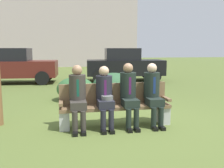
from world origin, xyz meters
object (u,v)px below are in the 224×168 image
(park_bench, at_px, (115,105))
(seated_man_rightmost, at_px, (153,91))
(shrub_far_lawn, at_px, (107,90))
(parked_car_far, at_px, (124,65))
(seated_man_centerright, at_px, (129,92))
(building_backdrop, at_px, (58,11))
(shrub_mid_lawn, at_px, (114,86))
(shrub_near_bench, at_px, (75,89))
(seated_man_leftmost, at_px, (78,94))
(seated_man_centerleft, at_px, (105,94))
(parked_car_near, at_px, (14,66))

(park_bench, height_order, seated_man_rightmost, seated_man_rightmost)
(shrub_far_lawn, xyz_separation_m, parked_car_far, (1.67, 4.30, 0.53))
(seated_man_centerright, relative_size, building_backdrop, 0.09)
(shrub_mid_lawn, distance_m, building_backdrop, 19.39)
(shrub_near_bench, bearing_deg, building_backdrop, 92.88)
(seated_man_leftmost, distance_m, shrub_far_lawn, 3.16)
(seated_man_centerleft, xyz_separation_m, seated_man_centerright, (0.52, 0.01, 0.03))
(seated_man_centerleft, relative_size, shrub_mid_lawn, 0.92)
(shrub_far_lawn, bearing_deg, parked_car_far, 68.83)
(seated_man_leftmost, bearing_deg, building_backdrop, 92.31)
(seated_man_rightmost, distance_m, parked_car_near, 8.49)
(seated_man_rightmost, relative_size, shrub_mid_lawn, 0.96)
(parked_car_near, bearing_deg, shrub_far_lawn, -49.98)
(shrub_near_bench, bearing_deg, seated_man_rightmost, -62.18)
(seated_man_centerright, relative_size, parked_car_near, 0.34)
(shrub_near_bench, distance_m, building_backdrop, 19.22)
(park_bench, xyz_separation_m, seated_man_leftmost, (-0.80, -0.13, 0.30))
(shrub_near_bench, distance_m, parked_car_near, 5.23)
(shrub_far_lawn, bearing_deg, shrub_near_bench, -178.33)
(seated_man_leftmost, height_order, seated_man_rightmost, seated_man_rightmost)
(shrub_near_bench, relative_size, shrub_far_lawn, 1.22)
(park_bench, xyz_separation_m, shrub_near_bench, (-0.73, 2.77, -0.06))
(seated_man_centerright, xyz_separation_m, parked_car_near, (-3.70, 7.36, 0.09))
(seated_man_leftmost, height_order, seated_man_centerleft, seated_man_leftmost)
(seated_man_centerleft, height_order, building_backdrop, building_backdrop)
(seated_man_centerleft, height_order, parked_car_near, parked_car_near)
(seated_man_centerleft, height_order, seated_man_rightmost, seated_man_rightmost)
(seated_man_centerleft, bearing_deg, shrub_mid_lawn, 75.11)
(seated_man_centerright, bearing_deg, parked_car_far, 76.88)
(seated_man_rightmost, relative_size, shrub_far_lawn, 1.36)
(seated_man_rightmost, bearing_deg, seated_man_centerleft, -179.43)
(park_bench, distance_m, parked_car_far, 7.38)
(shrub_near_bench, bearing_deg, parked_car_far, 58.19)
(parked_car_near, xyz_separation_m, parked_car_far, (5.38, -0.13, 0.00))
(seated_man_leftmost, distance_m, shrub_mid_lawn, 3.11)
(shrub_far_lawn, relative_size, building_backdrop, 0.06)
(shrub_near_bench, relative_size, shrub_mid_lawn, 0.86)
(park_bench, height_order, shrub_mid_lawn, park_bench)
(seated_man_centerleft, height_order, shrub_near_bench, seated_man_centerleft)
(park_bench, bearing_deg, parked_car_near, 115.34)
(seated_man_leftmost, relative_size, shrub_near_bench, 1.10)
(shrub_mid_lawn, bearing_deg, park_bench, -100.71)
(parked_car_near, bearing_deg, parked_car_far, -1.38)
(parked_car_far, bearing_deg, seated_man_rightmost, -99.07)
(shrub_near_bench, xyz_separation_m, shrub_mid_lawn, (1.23, -0.10, 0.06))
(seated_man_centerright, height_order, shrub_mid_lawn, seated_man_centerright)
(seated_man_centerright, bearing_deg, seated_man_leftmost, -179.87)
(parked_car_far, bearing_deg, building_backdrop, 104.34)
(seated_man_rightmost, distance_m, building_backdrop, 22.05)
(seated_man_rightmost, height_order, building_backdrop, building_backdrop)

